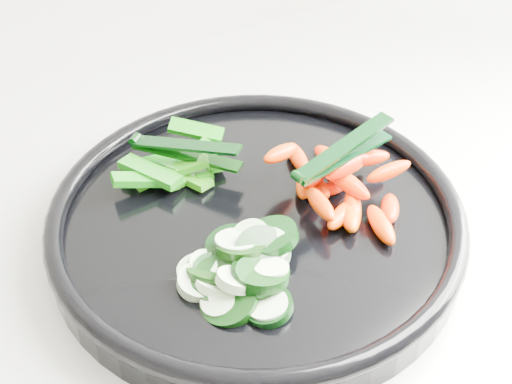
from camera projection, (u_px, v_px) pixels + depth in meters
veggie_tray at (256, 221)px, 0.64m from camera, size 0.44×0.44×0.04m
cucumber_pile at (237, 269)px, 0.58m from camera, size 0.13×0.13×0.04m
carrot_pile at (341, 183)px, 0.65m from camera, size 0.13×0.17×0.05m
pepper_pile at (177, 166)px, 0.68m from camera, size 0.13×0.10×0.03m
tong_carrot at (341, 153)px, 0.63m from camera, size 0.11×0.03×0.02m
tong_pepper at (183, 149)px, 0.68m from camera, size 0.08×0.10×0.02m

